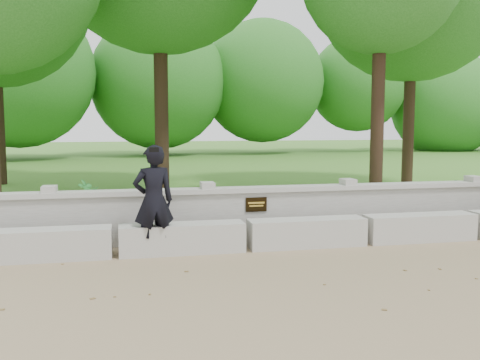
# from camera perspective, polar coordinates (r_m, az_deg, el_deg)

# --- Properties ---
(ground) EXTENTS (80.00, 80.00, 0.00)m
(ground) POSITION_cam_1_polar(r_m,az_deg,el_deg) (6.69, 4.36, -11.11)
(ground) COLOR #8C7555
(ground) RESTS_ON ground
(lawn) EXTENTS (40.00, 22.00, 0.25)m
(lawn) POSITION_cam_1_polar(r_m,az_deg,el_deg) (20.29, -6.97, 0.81)
(lawn) COLOR #377128
(lawn) RESTS_ON ground
(concrete_bench) EXTENTS (11.90, 0.45, 0.45)m
(concrete_bench) POSITION_cam_1_polar(r_m,az_deg,el_deg) (8.41, 0.66, -5.92)
(concrete_bench) COLOR beige
(concrete_bench) RESTS_ON ground
(parapet_wall) EXTENTS (12.50, 0.35, 0.90)m
(parapet_wall) POSITION_cam_1_polar(r_m,az_deg,el_deg) (9.04, -0.32, -3.54)
(parapet_wall) COLOR #B2B0A8
(parapet_wall) RESTS_ON ground
(man_main) EXTENTS (0.66, 0.60, 1.66)m
(man_main) POSITION_cam_1_polar(r_m,az_deg,el_deg) (8.02, -9.20, -2.21)
(man_main) COLOR black
(man_main) RESTS_ON ground
(shrub_a) EXTENTS (0.41, 0.42, 0.67)m
(shrub_a) POSITION_cam_1_polar(r_m,az_deg,el_deg) (10.53, -16.06, -1.74)
(shrub_a) COLOR #27732D
(shrub_a) RESTS_ON lawn
(shrub_b) EXTENTS (0.34, 0.37, 0.56)m
(shrub_b) POSITION_cam_1_polar(r_m,az_deg,el_deg) (10.27, 9.81, -2.10)
(shrub_b) COLOR #27732D
(shrub_b) RESTS_ON lawn
(shrub_c) EXTENTS (0.62, 0.60, 0.52)m
(shrub_c) POSITION_cam_1_polar(r_m,az_deg,el_deg) (12.26, 22.76, -1.26)
(shrub_c) COLOR #27732D
(shrub_c) RESTS_ON lawn
(shrub_d) EXTENTS (0.37, 0.39, 0.57)m
(shrub_d) POSITION_cam_1_polar(r_m,az_deg,el_deg) (10.17, -15.50, -2.29)
(shrub_d) COLOR #27732D
(shrub_d) RESTS_ON lawn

